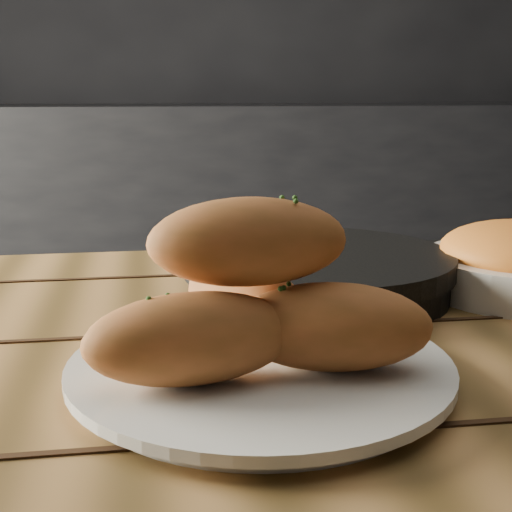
{
  "coord_description": "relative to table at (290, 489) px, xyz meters",
  "views": [
    {
      "loc": [
        -0.42,
        -1.18,
        0.96
      ],
      "look_at": [
        -0.35,
        -0.69,
        0.84
      ],
      "focal_mm": 50.0,
      "sensor_mm": 36.0,
      "label": 1
    }
  ],
  "objects": [
    {
      "name": "skillet",
      "position": [
        0.07,
        0.2,
        0.12
      ],
      "size": [
        0.4,
        0.28,
        0.05
      ],
      "color": "black",
      "rests_on": "table"
    },
    {
      "name": "counter",
      "position": [
        0.32,
        2.39,
        -0.2
      ],
      "size": [
        2.8,
        0.6,
        0.9
      ],
      "primitive_type": "cube",
      "color": "black",
      "rests_on": "ground"
    },
    {
      "name": "plate",
      "position": [
        -0.03,
        -0.02,
        0.11
      ],
      "size": [
        0.28,
        0.28,
        0.02
      ],
      "color": "silver",
      "rests_on": "table"
    },
    {
      "name": "table",
      "position": [
        0.0,
        0.0,
        0.0
      ],
      "size": [
        1.54,
        0.88,
        0.75
      ],
      "color": "#9F6F3B",
      "rests_on": "ground"
    },
    {
      "name": "bread_rolls",
      "position": [
        -0.03,
        -0.02,
        0.16
      ],
      "size": [
        0.25,
        0.2,
        0.12
      ],
      "color": "#AE5C30",
      "rests_on": "plate"
    }
  ]
}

